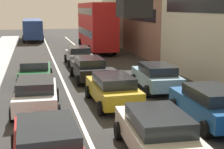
% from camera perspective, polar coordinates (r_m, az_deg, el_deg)
% --- Properties ---
extents(lane_stripe_left, '(0.16, 60.00, 0.01)m').
position_cam_1_polar(lane_stripe_left, '(22.83, -8.96, -0.20)').
color(lane_stripe_left, silver).
rests_on(lane_stripe_left, ground).
extents(lane_stripe_right, '(0.16, 60.00, 0.01)m').
position_cam_1_polar(lane_stripe_right, '(23.35, -0.62, 0.21)').
color(lane_stripe_right, silver).
rests_on(lane_stripe_right, ground).
extents(sedan_centre_lane_second, '(2.26, 4.40, 1.49)m').
position_cam_1_polar(sedan_centre_lane_second, '(10.51, 7.78, -9.86)').
color(sedan_centre_lane_second, beige).
rests_on(sedan_centre_lane_second, ground).
extents(wagon_left_lane_second, '(2.16, 4.35, 1.49)m').
position_cam_1_polar(wagon_left_lane_second, '(9.62, -11.20, -12.05)').
color(wagon_left_lane_second, '#A51E1E').
rests_on(wagon_left_lane_second, ground).
extents(hatchback_centre_lane_third, '(2.13, 4.33, 1.49)m').
position_cam_1_polar(hatchback_centre_lane_third, '(15.70, 0.12, -2.49)').
color(hatchback_centre_lane_third, '#B29319').
rests_on(hatchback_centre_lane_third, ground).
extents(sedan_left_lane_third, '(2.25, 4.39, 1.49)m').
position_cam_1_polar(sedan_left_lane_third, '(15.28, -13.01, -3.19)').
color(sedan_left_lane_third, silver).
rests_on(sedan_left_lane_third, ground).
extents(coupe_centre_lane_fourth, '(2.10, 4.32, 1.49)m').
position_cam_1_polar(coupe_centre_lane_fourth, '(21.08, -4.03, 1.13)').
color(coupe_centre_lane_fourth, black).
rests_on(coupe_centre_lane_fourth, ground).
extents(sedan_left_lane_fourth, '(2.22, 4.38, 1.49)m').
position_cam_1_polar(sedan_left_lane_fourth, '(20.68, -13.18, 0.64)').
color(sedan_left_lane_fourth, '#19592D').
rests_on(sedan_left_lane_fourth, ground).
extents(sedan_centre_lane_fifth, '(2.09, 4.31, 1.49)m').
position_cam_1_polar(sedan_centre_lane_fifth, '(26.98, -5.81, 3.40)').
color(sedan_centre_lane_fifth, gray).
rests_on(sedan_centre_lane_fifth, ground).
extents(sedan_right_lane_behind_truck, '(2.20, 4.37, 1.49)m').
position_cam_1_polar(sedan_right_lane_behind_truck, '(13.85, 16.70, -4.93)').
color(sedan_right_lane_behind_truck, '#194C8C').
rests_on(sedan_right_lane_behind_truck, ground).
extents(wagon_right_lane_far, '(2.28, 4.40, 1.49)m').
position_cam_1_polar(wagon_right_lane_far, '(18.71, 7.71, -0.29)').
color(wagon_right_lane_far, '#759EB7').
rests_on(wagon_right_lane_far, ground).
extents(bus_mid_queue_primary, '(2.93, 10.54, 5.06)m').
position_cam_1_polar(bus_mid_queue_primary, '(35.23, -2.77, 8.68)').
color(bus_mid_queue_primary, '#B21919').
rests_on(bus_mid_queue_primary, ground).
extents(bus_far_queue_secondary, '(2.80, 10.50, 2.90)m').
position_cam_1_polar(bus_far_queue_secondary, '(48.44, -13.62, 7.90)').
color(bus_far_queue_secondary, navy).
rests_on(bus_far_queue_secondary, ground).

